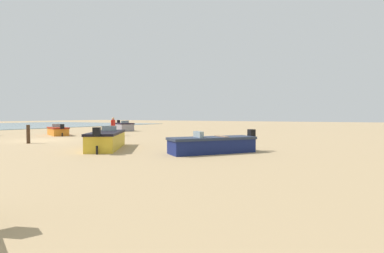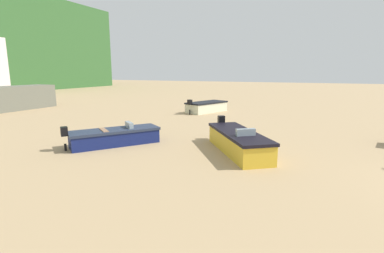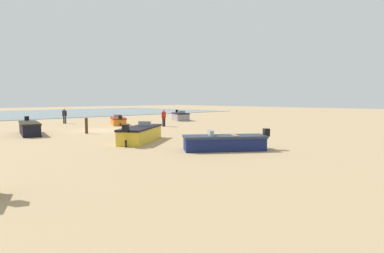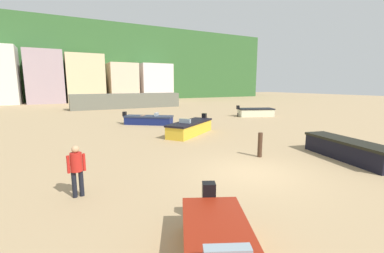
# 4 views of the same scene
# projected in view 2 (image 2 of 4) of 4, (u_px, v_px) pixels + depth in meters

# --- Properties ---
(boat_yellow_1) EXTENTS (4.52, 3.80, 1.23)m
(boat_yellow_1) POSITION_uv_depth(u_px,v_px,m) (238.00, 142.00, 12.40)
(boat_yellow_1) COLOR gold
(boat_yellow_1) RESTS_ON ground
(boat_navy_4) EXTENTS (4.10, 3.53, 1.07)m
(boat_navy_4) POSITION_uv_depth(u_px,v_px,m) (115.00, 137.00, 13.65)
(boat_navy_4) COLOR navy
(boat_navy_4) RESTS_ON ground
(boat_cream_5) EXTENTS (4.08, 2.88, 1.20)m
(boat_cream_5) POSITION_uv_depth(u_px,v_px,m) (206.00, 107.00, 24.49)
(boat_cream_5) COLOR beige
(boat_cream_5) RESTS_ON ground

